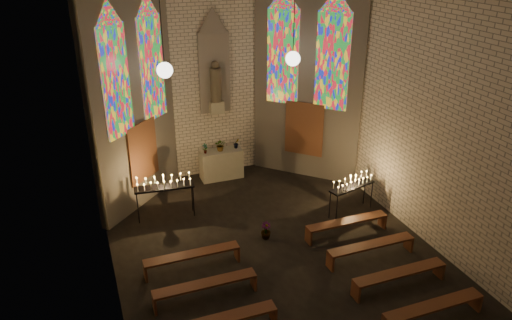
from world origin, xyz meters
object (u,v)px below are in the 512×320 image
(votive_stand_right, at_px, (352,184))
(votive_stand_left, at_px, (164,184))
(altar, at_px, (221,164))
(aisle_flower_pot, at_px, (266,231))

(votive_stand_right, bearing_deg, votive_stand_left, 147.03)
(altar, xyz_separation_m, votive_stand_right, (2.88, -3.59, 0.46))
(aisle_flower_pot, bearing_deg, votive_stand_left, 137.95)
(aisle_flower_pot, relative_size, votive_stand_right, 0.30)
(altar, relative_size, votive_stand_right, 0.89)
(altar, bearing_deg, aisle_flower_pot, -89.54)
(aisle_flower_pot, xyz_separation_m, votive_stand_left, (-2.30, 2.08, 0.82))
(votive_stand_left, bearing_deg, altar, 45.83)
(altar, bearing_deg, votive_stand_right, -51.32)
(aisle_flower_pot, relative_size, votive_stand_left, 0.28)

